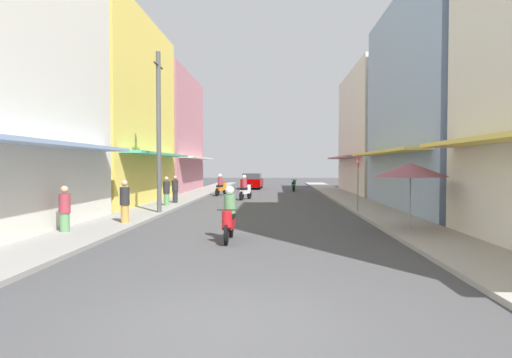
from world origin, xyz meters
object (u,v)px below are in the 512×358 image
motorbike_green (294,185)px  street_sign_no_entry (358,176)px  pedestrian_far (175,190)px  pedestrian_foreground (65,211)px  motorbike_white (245,189)px  motorbike_red (229,216)px  utility_pole (159,132)px  vendor_umbrella (410,170)px  parked_car (252,181)px  motorbike_orange (221,186)px  pedestrian_crossing (125,203)px  pedestrian_midway (167,192)px

motorbike_green → street_sign_no_entry: (2.17, -16.46, 1.21)m
pedestrian_far → pedestrian_foreground: pedestrian_far is taller
motorbike_green → motorbike_white: (-3.45, -9.00, 0.20)m
motorbike_red → street_sign_no_entry: (5.02, 6.99, 1.01)m
motorbike_red → pedestrian_far: 11.57m
pedestrian_far → utility_pole: (0.45, -4.69, 2.83)m
pedestrian_far → vendor_umbrella: vendor_umbrella is taller
pedestrian_foreground → street_sign_no_entry: 12.05m
parked_car → pedestrian_foreground: pedestrian_foreground is taller
motorbike_white → vendor_umbrella: size_ratio=0.75×
pedestrian_far → motorbike_red: bearing=-68.6°
motorbike_green → pedestrian_foreground: pedestrian_foreground is taller
motorbike_white → motorbike_orange: bearing=120.2°
vendor_umbrella → utility_pole: 10.52m
utility_pole → vendor_umbrella: bearing=-25.1°
vendor_umbrella → street_sign_no_entry: 5.36m
motorbike_white → motorbike_green: bearing=69.0°
parked_car → motorbike_green: bearing=-42.2°
motorbike_red → street_sign_no_entry: street_sign_no_entry is taller
vendor_umbrella → street_sign_no_entry: street_sign_no_entry is taller
motorbike_orange → pedestrian_foreground: size_ratio=1.12×
parked_car → street_sign_no_entry: street_sign_no_entry is taller
motorbike_orange → pedestrian_crossing: size_ratio=1.05×
motorbike_white → pedestrian_foreground: (-4.58, -13.80, 0.06)m
motorbike_red → parked_car: 26.83m
motorbike_orange → pedestrian_far: (-1.60, -7.12, 0.09)m
motorbike_orange → vendor_umbrella: (8.26, -16.21, 1.33)m
pedestrian_midway → vendor_umbrella: bearing=-37.3°
motorbike_red → street_sign_no_entry: bearing=54.3°
parked_car → pedestrian_crossing: pedestrian_crossing is taller
vendor_umbrella → utility_pole: (-9.42, 4.41, 1.60)m
motorbike_red → motorbike_orange: (-2.61, 17.89, 0.00)m
parked_car → pedestrian_foreground: 26.52m
motorbike_orange → pedestrian_crossing: 15.18m
motorbike_white → pedestrian_far: pedestrian_far is taller
motorbike_white → street_sign_no_entry: street_sign_no_entry is taller
pedestrian_midway → street_sign_no_entry: size_ratio=0.61×
motorbike_white → pedestrian_crossing: size_ratio=1.05×
motorbike_orange → street_sign_no_entry: bearing=-55.0°
utility_pole → street_sign_no_entry: bearing=5.9°
vendor_umbrella → utility_pole: size_ratio=0.32×
pedestrian_crossing → vendor_umbrella: 9.87m
motorbike_red → pedestrian_crossing: pedestrian_crossing is taller
motorbike_red → pedestrian_foreground: 5.22m
motorbike_red → pedestrian_far: bearing=111.4°
pedestrian_crossing → utility_pole: utility_pole is taller
motorbike_red → utility_pole: utility_pole is taller
motorbike_red → vendor_umbrella: size_ratio=0.79×
pedestrian_crossing → street_sign_no_entry: street_sign_no_entry is taller
motorbike_red → motorbike_orange: 18.08m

